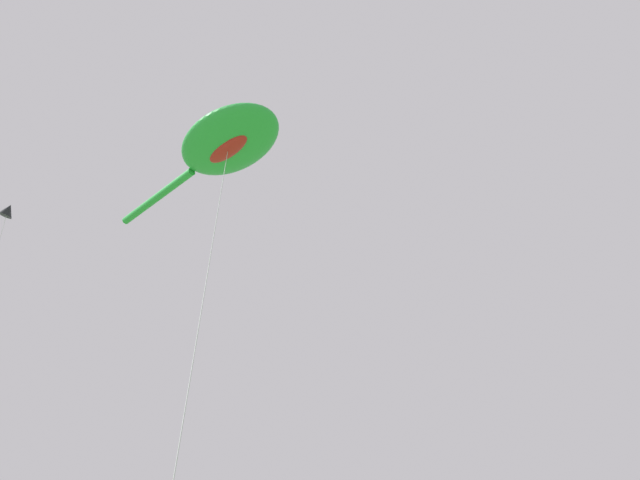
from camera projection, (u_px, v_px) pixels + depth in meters
name	position (u px, v px, depth m)	size (l,w,h in m)	color
big_show_kite	(226.00, 144.00, 21.41)	(6.51, 10.74, 17.10)	green
small_kite_diamond_red	(7.00, 212.00, 28.76)	(1.45, 2.06, 19.48)	black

